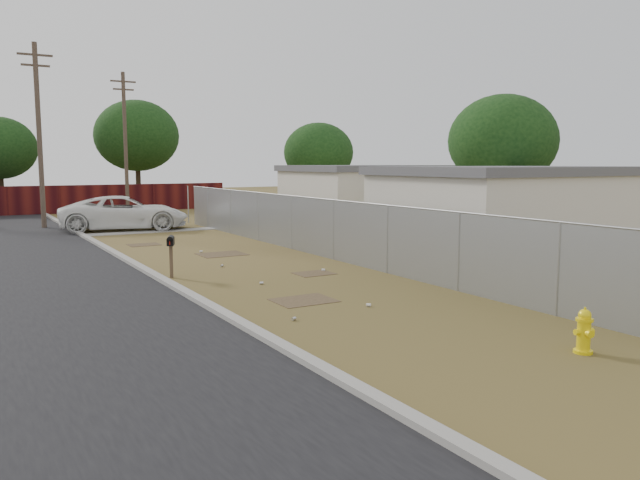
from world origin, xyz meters
TOP-DOWN VIEW (x-y plane):
  - ground at (0.00, 0.00)m, footprint 120.00×120.00m
  - chainlink_fence at (3.12, 1.03)m, footprint 0.10×27.06m
  - utility_poles at (-3.67, 20.67)m, footprint 12.60×8.24m
  - houses at (9.70, 3.13)m, footprint 9.30×17.24m
  - horizon_trees at (0.84, 23.56)m, footprint 33.32×31.94m
  - fire_hydrant at (1.34, -10.98)m, footprint 0.39×0.39m
  - mailbox at (-2.60, -0.54)m, footprint 0.35×0.51m
  - pickup_truck at (-0.75, 12.99)m, footprint 6.42×4.00m
  - scattered_litter at (-0.30, -2.17)m, footprint 3.65×10.46m

SIDE VIEW (x-z plane):
  - ground at x=0.00m, z-range 0.00..0.00m
  - scattered_litter at x=-0.30m, z-range 0.01..0.08m
  - fire_hydrant at x=1.34m, z-range -0.03..0.77m
  - chainlink_fence at x=3.12m, z-range -0.21..1.81m
  - pickup_truck at x=-0.75m, z-range 0.00..1.66m
  - mailbox at x=-2.60m, z-range 0.35..1.54m
  - houses at x=9.70m, z-range 0.01..3.11m
  - horizon_trees at x=0.84m, z-range 0.74..8.52m
  - utility_poles at x=-3.67m, z-range 0.19..9.19m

